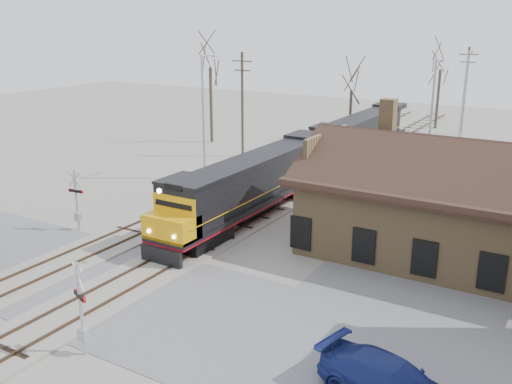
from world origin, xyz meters
TOP-DOWN VIEW (x-y plane):
  - ground at (0.00, 0.00)m, footprint 140.00×140.00m
  - road at (0.00, 0.00)m, footprint 60.00×9.00m
  - track_main at (0.00, 15.00)m, footprint 3.40×90.00m
  - track_siding at (-4.50, 15.00)m, footprint 3.40×90.00m
  - depot at (11.99, 12.00)m, footprint 15.20×9.31m
  - locomotive_lead at (0.00, 11.73)m, footprint 2.73×18.30m
  - locomotive_trailing at (0.00, 30.31)m, footprint 2.73×18.30m
  - crossbuck_near at (2.80, -4.59)m, footprint 1.02×0.48m
  - crossbuck_far at (-7.65, 4.67)m, footprint 1.07×0.28m
  - parked_car at (13.53, -1.46)m, footprint 5.46×3.24m
  - streetlight_a at (-7.98, 18.07)m, footprint 0.25×2.04m
  - streetlight_b at (7.96, 23.47)m, footprint 0.25×2.04m
  - streetlight_c at (7.40, 36.85)m, footprint 0.25×2.04m
  - utility_pole_a at (-9.59, 26.10)m, footprint 2.00×0.24m
  - utility_pole_b at (5.27, 47.92)m, footprint 2.00×0.24m
  - tree_a at (-15.92, 30.14)m, footprint 5.03×5.03m
  - tree_b at (-4.32, 39.01)m, footprint 3.41×3.41m
  - tree_c at (1.99, 49.88)m, footprint 4.50×4.50m

SIDE VIEW (x-z plane):
  - ground at x=0.00m, z-range 0.00..0.00m
  - road at x=0.00m, z-range 0.00..0.03m
  - track_main at x=0.00m, z-range -0.05..0.19m
  - track_siding at x=-4.50m, z-range -0.05..0.19m
  - parked_car at x=13.53m, z-range 0.00..1.48m
  - crossbuck_near at x=2.80m, z-range -0.09..3.65m
  - crossbuck_far at x=-7.65m, z-range -0.09..3.65m
  - locomotive_trailing at x=0.00m, z-range 0.21..4.05m
  - locomotive_lead at x=0.00m, z-range 0.10..4.16m
  - depot at x=11.99m, z-range -1.54..6.36m
  - utility_pole_b at x=5.27m, z-range 0.22..9.61m
  - utility_pole_a at x=-9.59m, z-range 0.22..9.64m
  - streetlight_c at x=7.40m, z-range 0.54..10.01m
  - streetlight_b at x=7.96m, z-range 0.54..10.03m
  - streetlight_a at x=-7.98m, z-range 0.54..10.15m
  - tree_b at x=-4.32m, z-range 1.76..10.12m
  - tree_c at x=1.99m, z-range 2.34..13.35m
  - tree_a at x=-15.92m, z-range 2.62..14.95m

